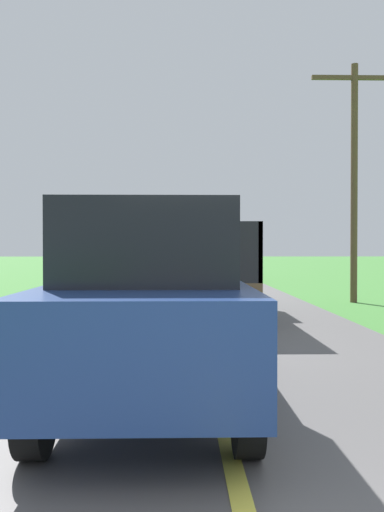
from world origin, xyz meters
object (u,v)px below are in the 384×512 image
banana_truck_near (192,254)px  utility_pole_roadside (354,171)px  following_car (151,304)px  banana_truck_far (189,251)px

banana_truck_near → utility_pole_roadside: size_ratio=0.83×
banana_truck_near → following_car: bearing=-94.0°
banana_truck_far → utility_pole_roadside: (4.65, -11.09, 2.38)m
following_car → banana_truck_near: bearing=86.0°
banana_truck_far → following_car: banana_truck_far is taller
banana_truck_near → utility_pole_roadside: 5.88m
banana_truck_near → following_car: (-0.58, -8.20, -0.40)m
banana_truck_far → utility_pole_roadside: utility_pole_roadside is taller
banana_truck_far → utility_pole_roadside: size_ratio=0.83×
utility_pole_roadside → following_car: size_ratio=1.71×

